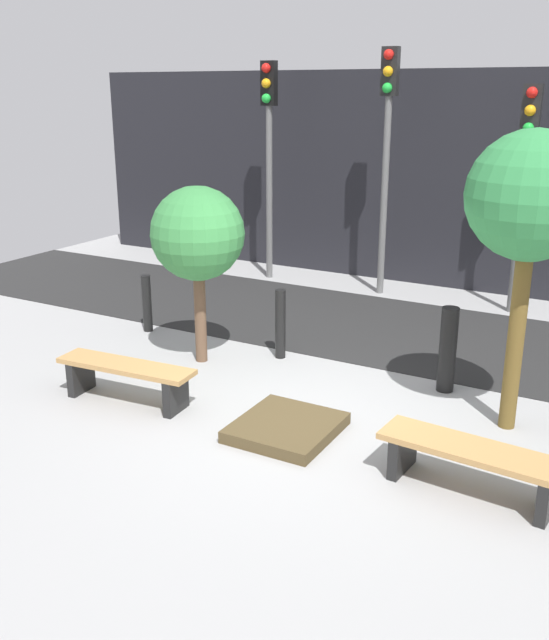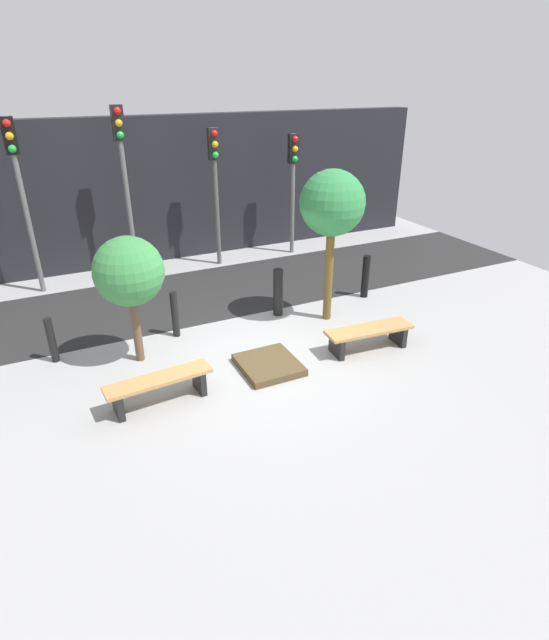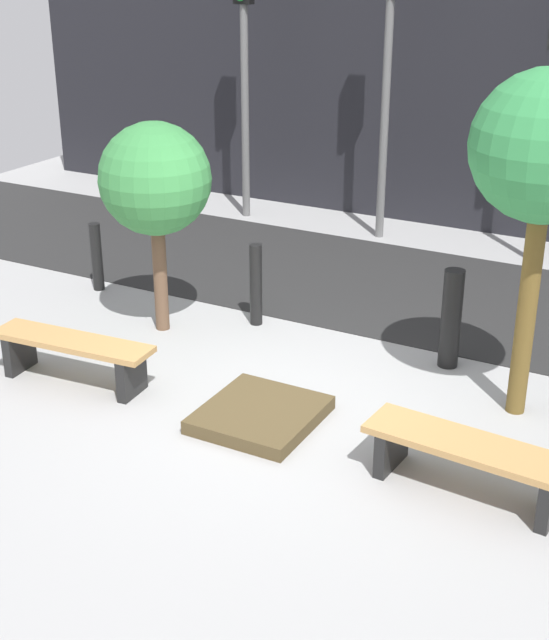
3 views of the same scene
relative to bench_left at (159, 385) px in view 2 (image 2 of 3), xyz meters
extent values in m
plane|color=#9C9C9C|center=(2.04, 0.51, -0.34)|extent=(18.00, 18.00, 0.00)
cube|color=#262626|center=(2.04, 4.02, -0.34)|extent=(18.00, 3.20, 0.01)
cube|color=black|center=(2.04, 7.12, 1.60)|extent=(16.20, 0.50, 3.88)
cube|color=black|center=(-0.68, -0.05, -0.13)|extent=(0.13, 0.42, 0.42)
cube|color=black|center=(0.68, 0.05, -0.13)|extent=(0.13, 0.42, 0.42)
cube|color=#B2844C|center=(0.00, 0.00, 0.11)|extent=(1.74, 0.54, 0.06)
cube|color=black|center=(3.39, 0.05, -0.14)|extent=(0.14, 0.49, 0.40)
cube|color=black|center=(4.75, -0.05, -0.14)|extent=(0.14, 0.49, 0.40)
cube|color=#B2844C|center=(4.07, 0.00, 0.08)|extent=(1.76, 0.61, 0.06)
cube|color=#4F4026|center=(2.04, 0.20, -0.28)|extent=(1.02, 1.11, 0.13)
cylinder|color=brown|center=(0.00, 1.53, 0.37)|extent=(0.16, 0.16, 1.42)
sphere|color=#388342|center=(0.00, 1.53, 1.42)|extent=(1.23, 1.23, 1.23)
cylinder|color=brown|center=(4.07, 1.53, 0.74)|extent=(0.18, 0.18, 2.17)
sphere|color=#328747|center=(4.07, 1.53, 2.19)|extent=(1.32, 1.32, 1.32)
cylinder|color=black|center=(-1.44, 2.16, 0.10)|extent=(0.14, 0.14, 0.88)
cylinder|color=black|center=(0.88, 2.16, 0.14)|extent=(0.14, 0.14, 0.97)
cylinder|color=black|center=(3.19, 2.16, 0.19)|extent=(0.21, 0.21, 1.06)
cylinder|color=black|center=(5.51, 2.16, 0.17)|extent=(0.18, 0.18, 1.03)
cylinder|color=slate|center=(-1.43, 5.92, 1.67)|extent=(0.12, 0.12, 4.02)
cube|color=black|center=(-1.43, 5.92, 3.29)|extent=(0.28, 0.16, 0.78)
sphere|color=red|center=(-1.43, 5.81, 3.55)|extent=(0.17, 0.17, 0.17)
sphere|color=orange|center=(-1.43, 5.81, 3.29)|extent=(0.17, 0.17, 0.17)
sphere|color=green|center=(-1.43, 5.81, 3.03)|extent=(0.17, 0.17, 0.17)
cylinder|color=slate|center=(0.88, 5.92, 1.76)|extent=(0.12, 0.12, 4.20)
cube|color=black|center=(0.88, 5.92, 3.47)|extent=(0.28, 0.16, 0.78)
sphere|color=red|center=(0.88, 5.81, 3.73)|extent=(0.17, 0.17, 0.17)
sphere|color=orange|center=(0.88, 5.81, 3.47)|extent=(0.17, 0.17, 0.17)
sphere|color=green|center=(0.88, 5.81, 3.21)|extent=(0.17, 0.17, 0.17)
cylinder|color=#535353|center=(3.19, 5.92, 1.46)|extent=(0.12, 0.12, 3.61)
cube|color=black|center=(3.19, 5.92, 2.88)|extent=(0.28, 0.16, 0.78)
sphere|color=red|center=(3.19, 5.81, 3.14)|extent=(0.17, 0.17, 0.17)
sphere|color=orange|center=(3.19, 5.81, 2.88)|extent=(0.17, 0.17, 0.17)
sphere|color=green|center=(3.19, 5.81, 2.62)|extent=(0.17, 0.17, 0.17)
cylinder|color=slate|center=(5.50, 5.92, 1.34)|extent=(0.12, 0.12, 3.37)
cube|color=black|center=(5.50, 5.92, 2.64)|extent=(0.28, 0.16, 0.78)
sphere|color=red|center=(5.50, 5.81, 2.90)|extent=(0.17, 0.17, 0.17)
sphere|color=orange|center=(5.50, 5.81, 2.64)|extent=(0.17, 0.17, 0.17)
sphere|color=green|center=(5.50, 5.81, 2.38)|extent=(0.17, 0.17, 0.17)
camera|label=1|loc=(5.32, -5.91, 3.20)|focal=40.00mm
camera|label=2|loc=(-1.27, -6.84, 4.45)|focal=28.00mm
camera|label=3|loc=(5.61, -6.11, 3.80)|focal=50.00mm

